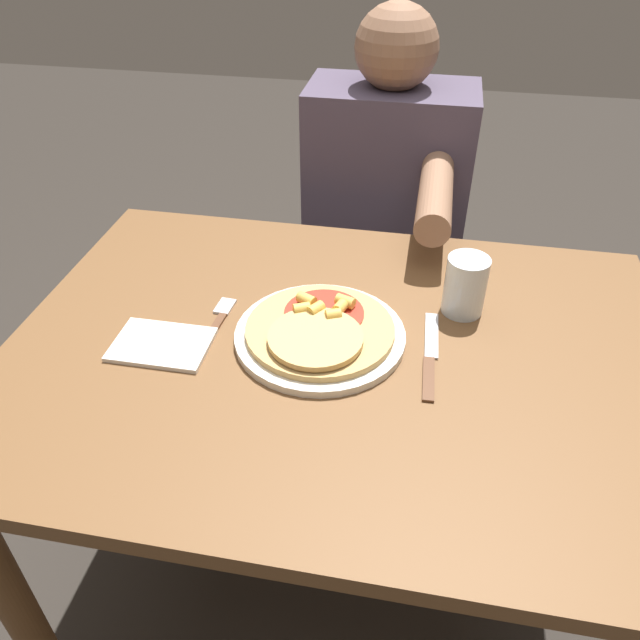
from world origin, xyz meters
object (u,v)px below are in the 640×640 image
Objects in this scene: drinking_glass at (465,285)px; dining_table at (336,402)px; knife at (430,356)px; fork at (216,324)px; person_diner at (386,210)px; plate at (320,336)px; pizza at (319,329)px.

dining_table is at bearing -144.30° from drinking_glass.
knife reaches higher than dining_table.
drinking_glass is at bearing 16.19° from fork.
plate is at bearing -94.61° from person_diner.
person_diner reaches higher than dining_table.
dining_table is 6.24× the size of fork.
pizza is (-0.00, -0.00, 0.02)m from plate.
knife is (0.15, 0.01, 0.13)m from dining_table.
drinking_glass is at bearing 70.66° from knife.
pizza is (-0.03, 0.01, 0.15)m from dining_table.
dining_table is at bearing -29.05° from plate.
person_diner is at bearing 109.37° from drinking_glass.
fork is at bearing -163.81° from drinking_glass.
plate is 0.18m from knife.
pizza is 2.32× the size of drinking_glass.
pizza is 1.13× the size of knife.
drinking_glass is (0.05, 0.14, 0.05)m from knife.
pizza is at bearing -92.14° from plate.
pizza is at bearing -150.84° from drinking_glass.
person_diner reaches higher than knife.
person_diner is at bearing 88.34° from dining_table.
dining_table is at bearing -22.96° from pizza.
drinking_glass is (0.42, 0.12, 0.05)m from fork.
person_diner is at bearing 69.65° from fork.
fork and knife have the same top height.
plate is 0.02m from pizza.
plate is at bearing -1.46° from fork.
pizza is 0.19m from fork.
knife is (0.18, -0.01, -0.00)m from plate.
dining_table is 10.26× the size of drinking_glass.
fork is 0.80× the size of knife.
fork is at bearing 177.27° from knife.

